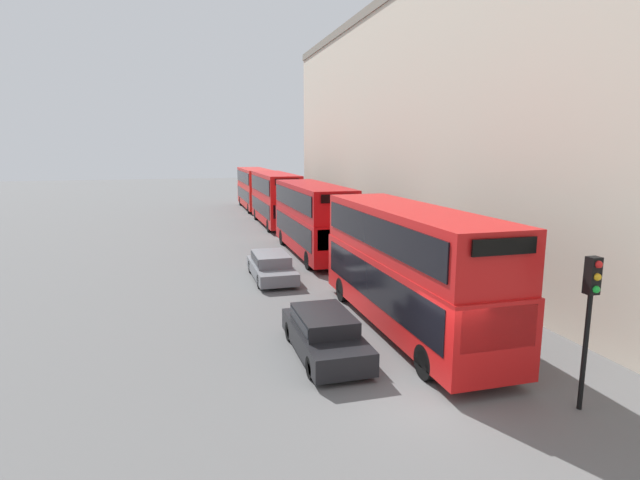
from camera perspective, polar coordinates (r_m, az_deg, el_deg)
The scene contains 9 objects.
ground_plane at distance 13.88m, azimuth 11.94°, elevation -17.04°, with size 200.00×200.00×0.00m, color #5B5B5B.
bus_leading at distance 17.66m, azimuth 9.95°, elevation -2.62°, with size 2.59×10.72×4.37m.
bus_second_in_queue at distance 29.88m, azimuth -0.87°, elevation 2.73°, with size 2.59×10.33×4.25m.
bus_third_in_queue at distance 41.84m, azimuth -5.15°, elevation 4.95°, with size 2.59×10.14×4.32m.
bus_trailing at distance 53.45m, azimuth -7.44°, elevation 6.05°, with size 2.59×10.50×4.25m.
car_dark_sedan at distance 15.76m, azimuth 0.50°, elevation -10.51°, with size 1.80×4.54×1.35m.
car_hatchback at distance 24.71m, azimuth -5.61°, elevation -2.88°, with size 1.82×4.76×1.27m.
traffic_light at distance 13.54m, azimuth 28.53°, elevation -6.19°, with size 0.30×0.36×3.85m.
pedestrian at distance 50.65m, azimuth -4.60°, elevation 4.04°, with size 0.36×0.36×1.61m.
Camera 1 is at (-5.86, -10.87, 6.35)m, focal length 28.00 mm.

